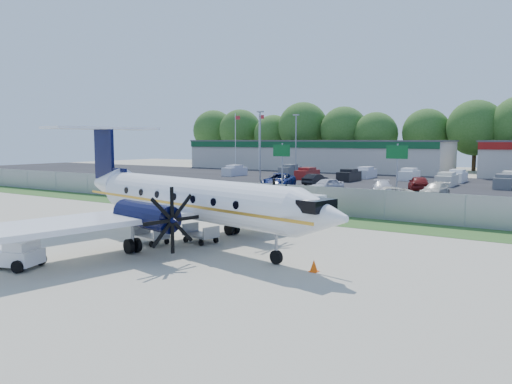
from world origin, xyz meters
The scene contains 28 objects.
ground centered at (0.00, 0.00, 0.00)m, with size 170.00×170.00×0.00m, color #AFA994.
grass_verge centered at (0.00, 12.00, 0.01)m, with size 170.00×4.00×0.02m, color #2D561E.
access_road centered at (0.00, 19.00, 0.01)m, with size 170.00×8.00×0.02m, color black.
parking_lot centered at (0.00, 40.00, 0.01)m, with size 170.00×32.00×0.02m, color black.
perimeter_fence centered at (0.00, 14.00, 1.00)m, with size 120.00×0.06×1.99m.
building_west centered at (-24.00, 61.98, 2.63)m, with size 46.40×12.40×5.24m.
sign_left centered at (-8.00, 22.91, 3.61)m, with size 1.80×0.26×5.00m.
sign_mid centered at (3.00, 22.91, 3.61)m, with size 1.80×0.26×5.00m.
flagpole_west centered at (-35.92, 55.00, 5.64)m, with size 1.06×0.12×10.00m.
flagpole_east centered at (-30.92, 55.00, 5.64)m, with size 1.06×0.12×10.00m.
light_pole_nw centered at (-20.00, 38.00, 5.23)m, with size 0.90×0.35×9.09m.
light_pole_sw centered at (-20.00, 48.00, 5.23)m, with size 0.90×0.35×9.09m.
tree_line centered at (0.00, 74.00, 0.00)m, with size 112.00×6.00×14.00m, color #285218, non-canonical shape.
aircraft centered at (-1.06, 1.17, 2.36)m, with size 20.02×19.62×6.11m.
pushback_tug centered at (-3.87, -6.51, 0.57)m, with size 2.50×2.15×1.18m.
baggage_cart_near centered at (-0.62, 1.66, 0.44)m, with size 1.96×1.40×0.94m.
baggage_cart_far centered at (-2.49, 0.03, 0.42)m, with size 1.84×1.27×0.90m.
cone_nose centered at (6.86, -0.31, 0.23)m, with size 0.35×0.35×0.49m.
cone_starboard_wing centered at (-0.24, 10.09, 0.25)m, with size 0.37×0.37×0.52m.
road_car_west centered at (-14.96, 18.22, 0.00)m, with size 1.84×4.52×1.31m, color silver.
road_car_mid centered at (2.83, 20.69, 0.00)m, with size 2.61×5.66×1.57m, color beige.
parked_car_a centered at (-11.97, 29.20, 0.00)m, with size 2.73×5.92×1.65m, color navy.
parked_car_b centered at (-5.80, 28.17, 0.00)m, with size 1.69×4.20×1.43m, color silver.
parked_car_c centered at (-0.41, 29.51, 0.00)m, with size 1.84×4.53×1.31m, color silver.
parked_car_d centered at (4.52, 29.89, 0.00)m, with size 1.81×4.45×1.29m, color beige.
parked_car_f centered at (-10.13, 34.57, 0.00)m, with size 1.41×4.04×1.33m, color black.
parked_car_g centered at (1.81, 34.47, 0.00)m, with size 1.88×4.68×1.59m, color maroon.
far_parking_rows centered at (0.00, 45.00, 0.00)m, with size 56.00×10.00×1.60m, color gray, non-canonical shape.
Camera 1 is at (15.59, -18.16, 5.32)m, focal length 35.00 mm.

